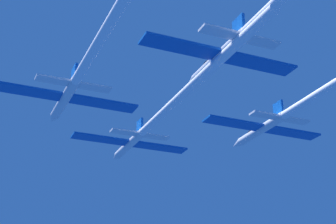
% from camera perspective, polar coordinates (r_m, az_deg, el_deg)
% --- Properties ---
extents(jet_lead, '(16.82, 44.10, 2.79)m').
position_cam_1_polar(jet_lead, '(65.81, -0.99, -0.50)').
color(jet_lead, silver).
extents(jet_left_wing, '(16.82, 41.15, 2.79)m').
position_cam_1_polar(jet_left_wing, '(52.99, -8.69, 5.48)').
color(jet_left_wing, silver).
extents(jet_right_wing, '(16.82, 44.63, 2.79)m').
position_cam_1_polar(jet_right_wing, '(62.25, 15.60, 1.68)').
color(jet_right_wing, silver).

